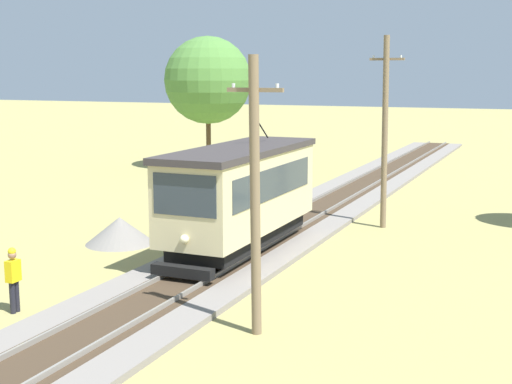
{
  "coord_description": "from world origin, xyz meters",
  "views": [
    {
      "loc": [
        10.09,
        -4.34,
        6.31
      ],
      "look_at": [
        -0.37,
        19.91,
        1.89
      ],
      "focal_mm": 49.81,
      "sensor_mm": 36.0,
      "label": 1
    }
  ],
  "objects_px": {
    "utility_pole_near_tram": "(255,195)",
    "gravel_pile": "(120,230)",
    "tree_right_near": "(208,80)",
    "track_worker": "(13,277)",
    "red_tram": "(241,194)",
    "utility_pole_mid": "(385,131)"
  },
  "relations": [
    {
      "from": "track_worker",
      "to": "red_tram",
      "type": "bearing_deg",
      "value": -112.13
    },
    {
      "from": "red_tram",
      "to": "utility_pole_near_tram",
      "type": "bearing_deg",
      "value": -62.91
    },
    {
      "from": "tree_right_near",
      "to": "gravel_pile",
      "type": "bearing_deg",
      "value": -71.9
    },
    {
      "from": "utility_pole_near_tram",
      "to": "track_worker",
      "type": "height_order",
      "value": "utility_pole_near_tram"
    },
    {
      "from": "utility_pole_near_tram",
      "to": "tree_right_near",
      "type": "xyz_separation_m",
      "value": [
        -15.01,
        26.87,
        2.39
      ]
    },
    {
      "from": "utility_pole_near_tram",
      "to": "gravel_pile",
      "type": "xyz_separation_m",
      "value": [
        -8.39,
        6.63,
        -2.96
      ]
    },
    {
      "from": "red_tram",
      "to": "gravel_pile",
      "type": "relative_size",
      "value": 3.32
    },
    {
      "from": "red_tram",
      "to": "utility_pole_near_tram",
      "type": "xyz_separation_m",
      "value": [
        3.52,
        -6.87,
        1.28
      ]
    },
    {
      "from": "utility_pole_near_tram",
      "to": "tree_right_near",
      "type": "relative_size",
      "value": 0.77
    },
    {
      "from": "utility_pole_mid",
      "to": "gravel_pile",
      "type": "relative_size",
      "value": 3.04
    },
    {
      "from": "utility_pole_near_tram",
      "to": "track_worker",
      "type": "distance_m",
      "value": 7.08
    },
    {
      "from": "gravel_pile",
      "to": "track_worker",
      "type": "relative_size",
      "value": 1.44
    },
    {
      "from": "track_worker",
      "to": "utility_pole_near_tram",
      "type": "bearing_deg",
      "value": -172.21
    },
    {
      "from": "track_worker",
      "to": "gravel_pile",
      "type": "bearing_deg",
      "value": -77.59
    },
    {
      "from": "utility_pole_near_tram",
      "to": "red_tram",
      "type": "bearing_deg",
      "value": 117.09
    },
    {
      "from": "track_worker",
      "to": "tree_right_near",
      "type": "distance_m",
      "value": 29.56
    },
    {
      "from": "utility_pole_near_tram",
      "to": "track_worker",
      "type": "bearing_deg",
      "value": -171.05
    },
    {
      "from": "red_tram",
      "to": "utility_pole_mid",
      "type": "relative_size",
      "value": 1.09
    },
    {
      "from": "red_tram",
      "to": "utility_pole_mid",
      "type": "distance_m",
      "value": 7.47
    },
    {
      "from": "utility_pole_near_tram",
      "to": "gravel_pile",
      "type": "relative_size",
      "value": 2.62
    },
    {
      "from": "gravel_pile",
      "to": "tree_right_near",
      "type": "bearing_deg",
      "value": 108.1
    },
    {
      "from": "utility_pole_mid",
      "to": "tree_right_near",
      "type": "bearing_deg",
      "value": 137.7
    }
  ]
}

